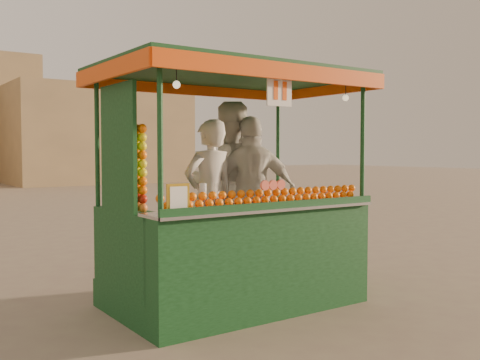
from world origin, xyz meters
TOP-DOWN VIEW (x-y plane):
  - ground at (0.00, 0.00)m, footprint 90.00×90.00m
  - building_right at (7.00, 24.00)m, footprint 9.00×6.00m
  - juice_cart at (-0.38, -0.17)m, footprint 2.79×1.81m
  - vendor_left at (-0.44, 0.21)m, footprint 0.63×0.42m
  - vendor_middle at (0.01, 0.51)m, footprint 1.12×0.98m
  - vendor_right at (0.11, 0.16)m, footprint 1.13×0.81m

SIDE VIEW (x-z plane):
  - ground at x=0.00m, z-range 0.00..0.00m
  - juice_cart at x=-0.38m, z-range -0.44..2.09m
  - vendor_left at x=-0.44m, z-range 0.29..2.01m
  - vendor_right at x=0.11m, z-range 0.29..2.07m
  - vendor_middle at x=0.01m, z-range 0.29..2.25m
  - building_right at x=7.00m, z-range 0.00..5.00m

